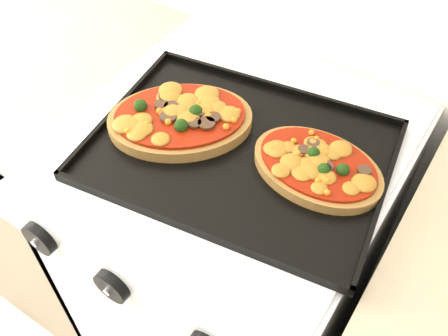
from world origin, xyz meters
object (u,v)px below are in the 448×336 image
Objects in this scene: baking_tray at (240,149)px; stove at (230,265)px; pizza_right at (317,165)px; pizza_left at (180,118)px.

stove is at bearing 130.12° from baking_tray.
stove is 0.51m from pizza_right.
pizza_left is at bearing 174.98° from baking_tray.
pizza_right is (0.17, -0.00, 0.48)m from stove.
stove is at bearing 178.52° from pizza_right.
baking_tray is at bearing -168.48° from pizza_right.
pizza_left is at bearing -155.90° from stove.
baking_tray is 1.94× the size of pizza_left.
pizza_left is 1.16× the size of pizza_right.
pizza_right is (0.13, 0.03, 0.01)m from baking_tray.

